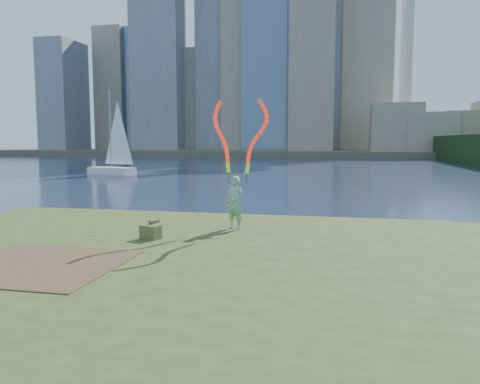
# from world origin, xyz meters

# --- Properties ---
(ground) EXTENTS (320.00, 320.00, 0.00)m
(ground) POSITION_xyz_m (0.00, 0.00, 0.00)
(ground) COLOR #19253E
(ground) RESTS_ON ground
(grassy_knoll) EXTENTS (20.00, 18.00, 0.80)m
(grassy_knoll) POSITION_xyz_m (0.00, -2.30, 0.34)
(grassy_knoll) COLOR #344318
(grassy_knoll) RESTS_ON ground
(dirt_patch) EXTENTS (3.20, 3.00, 0.02)m
(dirt_patch) POSITION_xyz_m (-2.20, -3.20, 0.81)
(dirt_patch) COLOR #47331E
(dirt_patch) RESTS_ON grassy_knoll
(far_shore) EXTENTS (320.00, 40.00, 1.20)m
(far_shore) POSITION_xyz_m (0.00, 95.00, 0.60)
(far_shore) COLOR #504B3B
(far_shore) RESTS_ON ground
(woman_with_ribbons) EXTENTS (1.88, 0.71, 3.89)m
(woman_with_ribbons) POSITION_xyz_m (0.81, 1.35, 2.24)
(woman_with_ribbons) COLOR #177342
(woman_with_ribbons) RESTS_ON grassy_knoll
(canvas_bag) EXTENTS (0.56, 0.63, 0.46)m
(canvas_bag) POSITION_xyz_m (-1.01, -0.35, 0.99)
(canvas_bag) COLOR brown
(canvas_bag) RESTS_ON grassy_knoll
(sailboat) EXTENTS (5.32, 3.06, 8.07)m
(sailboat) POSITION_xyz_m (-17.74, 30.46, 1.39)
(sailboat) COLOR white
(sailboat) RESTS_ON ground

